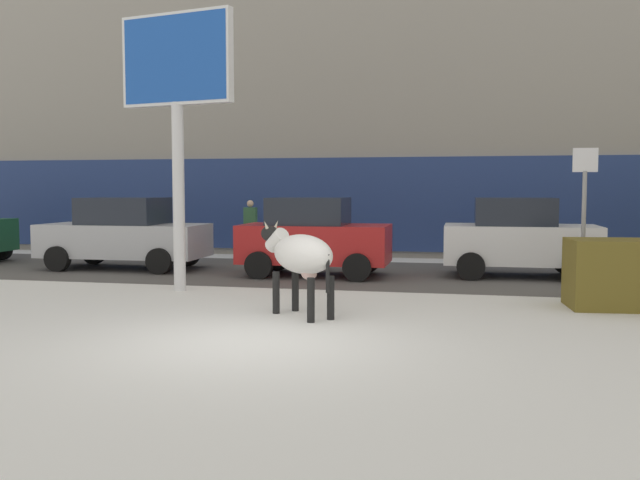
# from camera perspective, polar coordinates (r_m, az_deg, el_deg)

# --- Properties ---
(ground_plane) EXTENTS (120.00, 120.00, 0.00)m
(ground_plane) POSITION_cam_1_polar(r_m,az_deg,el_deg) (9.65, -5.95, -8.23)
(ground_plane) COLOR white
(road_strip) EXTENTS (60.00, 5.60, 0.01)m
(road_strip) POSITION_cam_1_polar(r_m,az_deg,el_deg) (17.02, 2.21, -2.75)
(road_strip) COLOR #514F4C
(road_strip) RESTS_ON ground
(building_facade) EXTENTS (44.00, 6.10, 13.00)m
(building_facade) POSITION_cam_1_polar(r_m,az_deg,el_deg) (24.35, 5.32, 14.67)
(building_facade) COLOR gray
(building_facade) RESTS_ON ground
(cow_holstein) EXTENTS (1.71, 1.55, 1.54)m
(cow_holstein) POSITION_cam_1_polar(r_m,az_deg,el_deg) (11.31, -1.54, -1.24)
(cow_holstein) COLOR silver
(cow_holstein) RESTS_ON ground
(billboard) EXTENTS (2.51, 0.70, 5.56)m
(billboard) POSITION_cam_1_polar(r_m,az_deg,el_deg) (14.54, -11.66, 13.00)
(billboard) COLOR silver
(billboard) RESTS_ON ground
(car_silver_sedan) EXTENTS (4.22, 2.03, 1.84)m
(car_silver_sedan) POSITION_cam_1_polar(r_m,az_deg,el_deg) (18.62, -15.75, 0.49)
(car_silver_sedan) COLOR #B7BABF
(car_silver_sedan) RESTS_ON ground
(car_red_hatchback) EXTENTS (3.52, 1.96, 1.86)m
(car_red_hatchback) POSITION_cam_1_polar(r_m,az_deg,el_deg) (16.50, -0.53, 0.25)
(car_red_hatchback) COLOR red
(car_red_hatchback) RESTS_ON ground
(car_white_hatchback) EXTENTS (3.52, 1.96, 1.86)m
(car_white_hatchback) POSITION_cam_1_polar(r_m,az_deg,el_deg) (16.93, 15.99, 0.19)
(car_white_hatchback) COLOR white
(car_white_hatchback) RESTS_ON ground
(pedestrian_near_billboard) EXTENTS (0.36, 0.24, 1.73)m
(pedestrian_near_billboard) POSITION_cam_1_polar(r_m,az_deg,el_deg) (20.49, -5.72, 0.88)
(pedestrian_near_billboard) COLOR #282833
(pedestrian_near_billboard) RESTS_ON ground
(dumpster) EXTENTS (1.79, 1.25, 1.20)m
(dumpster) POSITION_cam_1_polar(r_m,az_deg,el_deg) (13.13, 23.30, -2.57)
(dumpster) COLOR brown
(dumpster) RESTS_ON ground
(street_sign) EXTENTS (0.44, 0.08, 2.82)m
(street_sign) POSITION_cam_1_polar(r_m,az_deg,el_deg) (13.72, 20.80, 2.26)
(street_sign) COLOR gray
(street_sign) RESTS_ON ground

